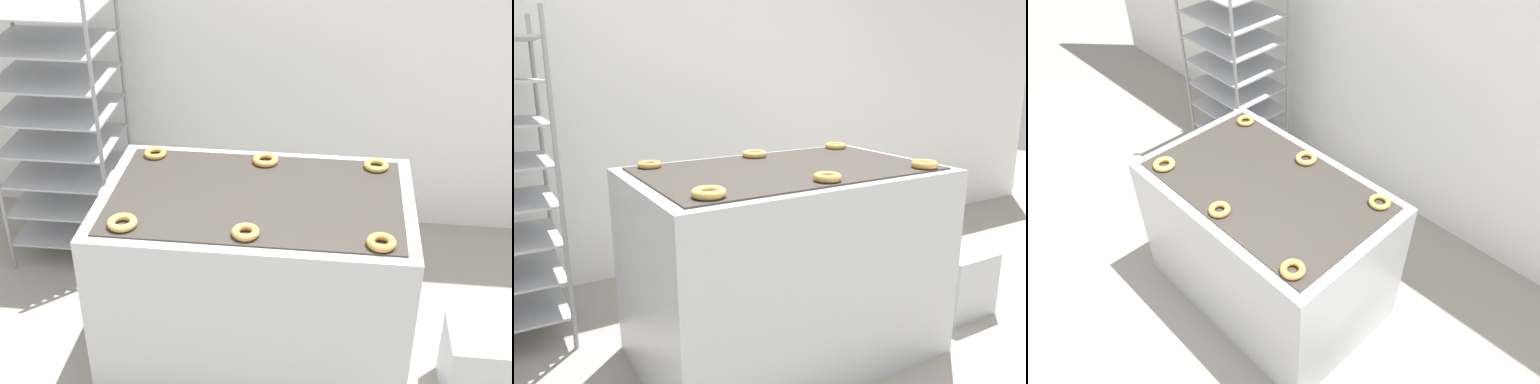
% 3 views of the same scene
% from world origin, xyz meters
% --- Properties ---
extents(wall_back, '(8.00, 0.05, 2.80)m').
position_xyz_m(wall_back, '(0.00, 2.12, 1.40)').
color(wall_back, white).
rests_on(wall_back, ground_plane).
extents(fryer_machine, '(1.46, 0.92, 0.97)m').
position_xyz_m(fryer_machine, '(0.00, 0.71, 0.49)').
color(fryer_machine, '#B7BABF').
rests_on(fryer_machine, ground_plane).
extents(baking_rack_cart, '(0.67, 0.56, 1.71)m').
position_xyz_m(baking_rack_cart, '(-1.26, 1.55, 0.87)').
color(baking_rack_cart, gray).
rests_on(baking_rack_cart, ground_plane).
extents(glaze_bin, '(0.36, 0.32, 0.38)m').
position_xyz_m(glaze_bin, '(1.12, 0.55, 0.19)').
color(glaze_bin, '#B7BABF').
rests_on(glaze_bin, ground_plane).
extents(donut_near_left, '(0.13, 0.13, 0.03)m').
position_xyz_m(donut_near_left, '(-0.54, 0.39, 0.99)').
color(donut_near_left, tan).
rests_on(donut_near_left, fryer_machine).
extents(donut_near_center, '(0.12, 0.12, 0.03)m').
position_xyz_m(donut_near_center, '(-0.01, 0.38, 0.99)').
color(donut_near_center, tan).
rests_on(donut_near_center, fryer_machine).
extents(donut_near_right, '(0.12, 0.12, 0.04)m').
position_xyz_m(donut_near_right, '(0.56, 0.37, 0.99)').
color(donut_near_right, '#CE9246').
rests_on(donut_near_right, fryer_machine).
extents(donut_far_left, '(0.11, 0.11, 0.03)m').
position_xyz_m(donut_far_left, '(-0.56, 1.05, 0.99)').
color(donut_far_left, gold).
rests_on(donut_far_left, fryer_machine).
extents(donut_far_center, '(0.13, 0.13, 0.03)m').
position_xyz_m(donut_far_center, '(0.01, 1.04, 0.99)').
color(donut_far_center, '#DC9C50').
rests_on(donut_far_center, fryer_machine).
extents(donut_far_right, '(0.12, 0.12, 0.03)m').
position_xyz_m(donut_far_right, '(0.56, 1.05, 0.99)').
color(donut_far_right, gold).
rests_on(donut_far_right, fryer_machine).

